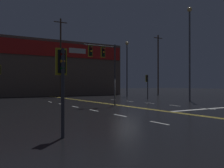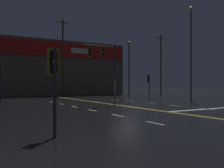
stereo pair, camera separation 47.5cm
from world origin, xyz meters
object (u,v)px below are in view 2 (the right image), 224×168
(traffic_signal_median, at_px, (103,59))
(streetlight_near_left, at_px, (191,42))
(streetlight_far_right, at_px, (129,61))
(traffic_signal_corner_northeast, at_px, (149,81))
(traffic_signal_corner_northwest, at_px, (0,75))
(traffic_signal_corner_southwest, at_px, (54,72))

(traffic_signal_median, distance_m, streetlight_near_left, 12.55)
(streetlight_far_right, bearing_deg, traffic_signal_corner_northeast, -98.27)
(traffic_signal_median, relative_size, traffic_signal_corner_northwest, 1.43)
(streetlight_far_right, bearing_deg, streetlight_near_left, -90.42)
(traffic_signal_corner_northeast, bearing_deg, traffic_signal_corner_northwest, 177.65)
(traffic_signal_median, bearing_deg, streetlight_near_left, 3.62)
(traffic_signal_corner_northwest, relative_size, streetlight_far_right, 0.44)
(traffic_signal_corner_northeast, distance_m, streetlight_far_right, 7.27)
(traffic_signal_corner_southwest, bearing_deg, traffic_signal_corner_northwest, 89.43)
(traffic_signal_median, relative_size, traffic_signal_corner_southwest, 1.75)
(traffic_signal_corner_northeast, xyz_separation_m, streetlight_near_left, (0.83, -6.93, 4.53))
(traffic_signal_median, xyz_separation_m, traffic_signal_corner_northwest, (-7.69, 8.49, -1.37))
(traffic_signal_corner_southwest, height_order, streetlight_near_left, streetlight_near_left)
(traffic_signal_corner_northwest, height_order, traffic_signal_corner_northeast, traffic_signal_corner_northwest)
(traffic_signal_median, height_order, traffic_signal_corner_northwest, traffic_signal_median)
(traffic_signal_corner_southwest, bearing_deg, streetlight_near_left, 30.60)
(traffic_signal_corner_southwest, bearing_deg, traffic_signal_corner_northeast, 44.30)
(traffic_signal_corner_northwest, distance_m, streetlight_near_left, 21.75)
(traffic_signal_corner_northwest, relative_size, traffic_signal_corner_southwest, 1.23)
(traffic_signal_corner_northwest, bearing_deg, traffic_signal_corner_northeast, -2.35)
(traffic_signal_corner_southwest, height_order, streetlight_far_right, streetlight_far_right)
(traffic_signal_corner_northwest, height_order, streetlight_far_right, streetlight_far_right)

